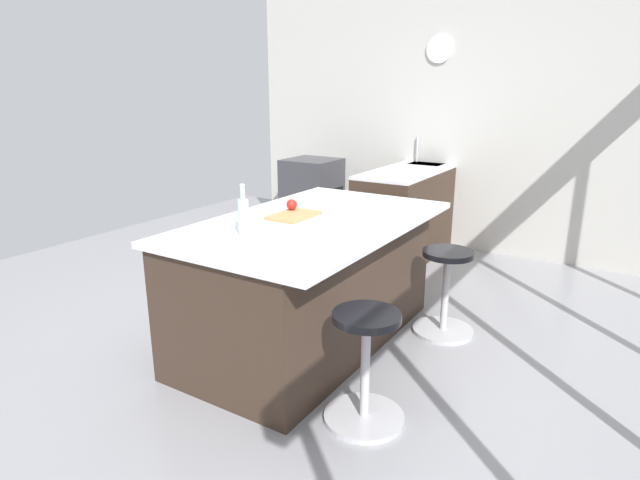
% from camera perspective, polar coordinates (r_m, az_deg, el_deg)
% --- Properties ---
extents(ground_plane, '(7.73, 7.73, 0.00)m').
position_cam_1_polar(ground_plane, '(3.68, -0.30, -12.11)').
color(ground_plane, gray).
extents(interior_partition_left, '(0.15, 5.17, 2.96)m').
position_cam_1_polar(interior_partition_left, '(5.96, 15.59, 13.19)').
color(interior_partition_left, beige).
rests_on(interior_partition_left, ground_plane).
extents(sink_cabinet, '(2.06, 0.60, 1.21)m').
position_cam_1_polar(sink_cabinet, '(5.89, 10.55, 3.51)').
color(sink_cabinet, '#38281E').
rests_on(sink_cabinet, ground_plane).
extents(oven_range, '(0.60, 0.61, 0.90)m').
position_cam_1_polar(oven_range, '(6.51, -0.84, 4.80)').
color(oven_range, '#38383D').
rests_on(oven_range, ground_plane).
extents(kitchen_island, '(1.99, 1.19, 0.89)m').
position_cam_1_polar(kitchen_island, '(3.67, -1.29, -4.39)').
color(kitchen_island, '#38281E').
rests_on(kitchen_island, ground_plane).
extents(stool_by_window, '(0.44, 0.44, 0.63)m').
position_cam_1_polar(stool_by_window, '(3.95, 13.35, -5.76)').
color(stool_by_window, '#B7B7BC').
rests_on(stool_by_window, ground_plane).
extents(stool_middle, '(0.44, 0.44, 0.63)m').
position_cam_1_polar(stool_middle, '(2.90, 4.89, -13.90)').
color(stool_middle, '#B7B7BC').
rests_on(stool_middle, ground_plane).
extents(cutting_board, '(0.36, 0.24, 0.02)m').
position_cam_1_polar(cutting_board, '(3.59, -2.87, 2.67)').
color(cutting_board, tan).
rests_on(cutting_board, kitchen_island).
extents(apple_red, '(0.08, 0.08, 0.08)m').
position_cam_1_polar(apple_red, '(3.70, -3.07, 3.83)').
color(apple_red, red).
rests_on(apple_red, cutting_board).
extents(water_bottle, '(0.06, 0.06, 0.31)m').
position_cam_1_polar(water_bottle, '(3.13, -8.25, 2.57)').
color(water_bottle, silver).
rests_on(water_bottle, kitchen_island).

